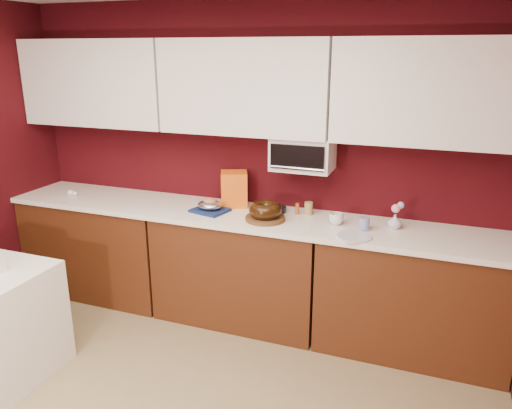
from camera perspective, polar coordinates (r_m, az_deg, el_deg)
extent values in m
cube|color=#3B080C|center=(4.06, -0.26, 4.97)|extent=(4.00, 0.02, 2.50)
cube|color=#49220E|center=(4.69, -17.12, -4.62)|extent=(1.31, 0.58, 0.86)
cube|color=#49220E|center=(4.05, -1.82, -7.33)|extent=(1.31, 0.58, 0.86)
cube|color=#49220E|center=(3.80, 17.43, -9.96)|extent=(1.31, 0.58, 0.86)
cube|color=white|center=(3.89, -1.88, -1.29)|extent=(4.00, 0.62, 0.04)
cube|color=white|center=(4.49, -17.61, 13.10)|extent=(1.31, 0.33, 0.70)
cube|color=white|center=(3.83, -1.17, 13.28)|extent=(1.31, 0.33, 0.70)
cube|color=white|center=(3.56, 19.68, 11.99)|extent=(1.31, 0.33, 0.70)
cube|color=white|center=(3.77, 5.39, 5.85)|extent=(0.45, 0.30, 0.25)
cube|color=black|center=(3.62, 4.71, 5.38)|extent=(0.40, 0.02, 0.18)
cylinder|color=silver|center=(3.62, 4.61, 4.17)|extent=(0.42, 0.02, 0.02)
cylinder|color=brown|center=(3.72, 1.07, -1.60)|extent=(0.30, 0.30, 0.03)
torus|color=black|center=(3.70, 1.07, -0.63)|extent=(0.27, 0.27, 0.10)
cube|color=navy|center=(3.93, -5.27, -0.67)|extent=(0.31, 0.28, 0.02)
ellipsoid|color=silver|center=(3.92, -5.29, -0.05)|extent=(0.24, 0.21, 0.07)
ellipsoid|color=#BD6E56|center=(3.91, -5.30, 0.30)|extent=(0.12, 0.10, 0.07)
cube|color=red|center=(4.03, -2.51, 1.79)|extent=(0.27, 0.26, 0.28)
cylinder|color=black|center=(3.92, 1.91, -0.53)|extent=(0.25, 0.25, 0.04)
imported|color=white|center=(3.67, 9.14, -1.50)|extent=(0.13, 0.13, 0.10)
cylinder|color=navy|center=(3.59, 12.25, -2.17)|extent=(0.09, 0.09, 0.09)
imported|color=silver|center=(3.67, 15.58, -1.77)|extent=(0.09, 0.09, 0.12)
sphere|color=pink|center=(3.65, 15.69, -0.44)|extent=(0.06, 0.06, 0.06)
sphere|color=#8DA6E2|center=(3.66, 16.22, -0.07)|extent=(0.05, 0.05, 0.05)
cylinder|color=silver|center=(3.45, 11.15, -3.62)|extent=(0.24, 0.24, 0.01)
cylinder|color=#94491B|center=(3.85, 4.74, -0.50)|extent=(0.04, 0.04, 0.09)
cylinder|color=olive|center=(3.86, 6.03, -0.44)|extent=(0.07, 0.07, 0.10)
ellipsoid|color=white|center=(4.65, -20.46, 1.30)|extent=(0.07, 0.06, 0.05)
ellipsoid|color=silver|center=(4.62, -20.02, 1.21)|extent=(0.06, 0.06, 0.04)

